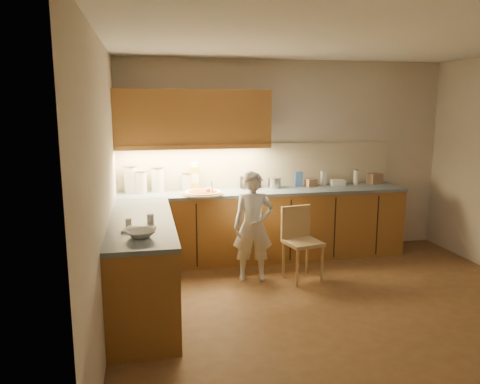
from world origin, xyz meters
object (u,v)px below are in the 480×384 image
Objects in this scene: pizza_on_board at (203,193)px; toaster at (251,182)px; wooden_chair at (300,237)px; oil_jug at (195,177)px; child at (253,226)px.

pizza_on_board reaches higher than toaster.
wooden_chair is 2.35× the size of oil_jug.
child is at bearing -48.39° from pizza_on_board.
oil_jug reaches higher than toaster.
toaster is at bearing -1.15° from oil_jug.
toaster is at bearing 87.49° from child.
oil_jug reaches higher than child.
oil_jug is at bearing 130.84° from child.
wooden_chair is (1.05, -0.64, -0.45)m from pizza_on_board.
wooden_chair is at bearing -31.52° from pizza_on_board.
pizza_on_board is 1.31m from wooden_chair.
oil_jug is 1.28× the size of toaster.
pizza_on_board is 1.39× the size of oil_jug.
pizza_on_board is 0.37m from oil_jug.
toaster is (0.68, 0.32, 0.06)m from pizza_on_board.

